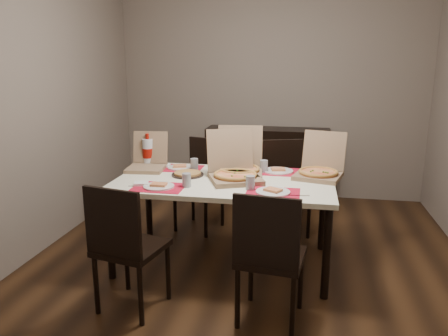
{
  "coord_description": "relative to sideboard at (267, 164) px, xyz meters",
  "views": [
    {
      "loc": [
        0.44,
        -3.53,
        1.73
      ],
      "look_at": [
        -0.2,
        -0.09,
        0.85
      ],
      "focal_mm": 35.0,
      "sensor_mm": 36.0,
      "label": 1
    }
  ],
  "objects": [
    {
      "name": "setting_far_right",
      "position": [
        0.2,
        -1.54,
        0.32
      ],
      "size": [
        0.49,
        0.3,
        0.11
      ],
      "color": "red",
      "rests_on": "dining_table"
    },
    {
      "name": "setting_near_right",
      "position": [
        0.18,
        -2.15,
        0.32
      ],
      "size": [
        0.49,
        0.3,
        0.11
      ],
      "color": "red",
      "rests_on": "dining_table"
    },
    {
      "name": "faina_plate",
      "position": [
        -0.53,
        -1.79,
        0.31
      ],
      "size": [
        0.28,
        0.28,
        0.03
      ],
      "color": "black",
      "rests_on": "dining_table"
    },
    {
      "name": "room_walls",
      "position": [
        0.0,
        -1.35,
        1.28
      ],
      "size": [
        3.84,
        4.02,
        2.62
      ],
      "color": "gray",
      "rests_on": "ground"
    },
    {
      "name": "pizza_box_extra",
      "position": [
        -0.1,
        -1.66,
        0.36
      ],
      "size": [
        0.44,
        0.48,
        0.4
      ],
      "color": "#886B4E",
      "rests_on": "dining_table"
    },
    {
      "name": "sideboard",
      "position": [
        0.0,
        0.0,
        0.0
      ],
      "size": [
        1.5,
        0.4,
        0.9
      ],
      "primitive_type": "cube",
      "color": "black",
      "rests_on": "ground"
    },
    {
      "name": "ground",
      "position": [
        0.0,
        -1.78,
        -0.46
      ],
      "size": [
        3.8,
        4.0,
        0.02
      ],
      "primitive_type": "cube",
      "color": "#3D2412",
      "rests_on": "ground"
    },
    {
      "name": "napkin_loose",
      "position": [
        -0.18,
        -1.96,
        0.31
      ],
      "size": [
        0.16,
        0.16,
        0.02
      ],
      "primitive_type": "cube",
      "rotation": [
        0.0,
        0.0,
        0.82
      ],
      "color": "white",
      "rests_on": "dining_table"
    },
    {
      "name": "setting_near_left",
      "position": [
        -0.62,
        -2.17,
        0.32
      ],
      "size": [
        0.49,
        0.3,
        0.11
      ],
      "color": "red",
      "rests_on": "dining_table"
    },
    {
      "name": "soda_bottle",
      "position": [
        -0.99,
        -1.51,
        0.43
      ],
      "size": [
        0.1,
        0.1,
        0.31
      ],
      "color": "silver",
      "rests_on": "dining_table"
    },
    {
      "name": "setting_far_left",
      "position": [
        -0.65,
        -1.57,
        0.32
      ],
      "size": [
        0.43,
        0.3,
        0.11
      ],
      "color": "red",
      "rests_on": "dining_table"
    },
    {
      "name": "dip_bowl",
      "position": [
        -0.1,
        -1.63,
        0.32
      ],
      "size": [
        0.13,
        0.13,
        0.03
      ],
      "primitive_type": "imported",
      "rotation": [
        0.0,
        0.0,
        -0.0
      ],
      "color": "white",
      "rests_on": "dining_table"
    },
    {
      "name": "dining_table",
      "position": [
        -0.2,
        -1.87,
        0.23
      ],
      "size": [
        1.8,
        1.0,
        0.75
      ],
      "color": "white",
      "rests_on": "ground"
    },
    {
      "name": "chair_near_left",
      "position": [
        -0.72,
        -2.74,
        0.06
      ],
      "size": [
        0.5,
        0.5,
        0.93
      ],
      "color": "black",
      "rests_on": "ground"
    },
    {
      "name": "chair_near_right",
      "position": [
        0.25,
        -2.71,
        0.06
      ],
      "size": [
        0.47,
        0.47,
        0.93
      ],
      "color": "black",
      "rests_on": "ground"
    },
    {
      "name": "pizza_box_left",
      "position": [
        -0.95,
        -1.63,
        0.36
      ],
      "size": [
        0.35,
        0.39,
        0.33
      ],
      "color": "#886B4E",
      "rests_on": "dining_table"
    },
    {
      "name": "pizza_box_right",
      "position": [
        0.58,
        -1.63,
        0.36
      ],
      "size": [
        0.46,
        0.49,
        0.37
      ],
      "color": "#886B4E",
      "rests_on": "dining_table"
    },
    {
      "name": "pizza_box_center",
      "position": [
        -0.11,
        -1.86,
        0.36
      ],
      "size": [
        0.54,
        0.56,
        0.4
      ],
      "color": "#886B4E",
      "rests_on": "dining_table"
    },
    {
      "name": "chair_far_right",
      "position": [
        0.27,
        -1.01,
        0.06
      ],
      "size": [
        0.53,
        0.53,
        0.93
      ],
      "color": "black",
      "rests_on": "ground"
    },
    {
      "name": "chair_far_left",
      "position": [
        -0.58,
        -1.06,
        0.06
      ],
      "size": [
        0.52,
        0.52,
        0.93
      ],
      "color": "black",
      "rests_on": "ground"
    }
  ]
}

